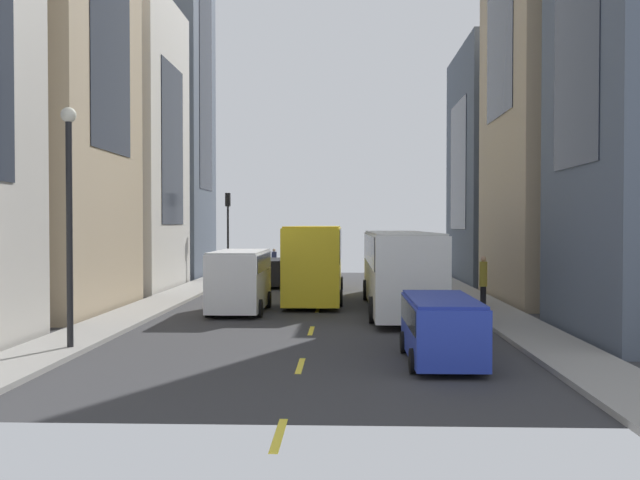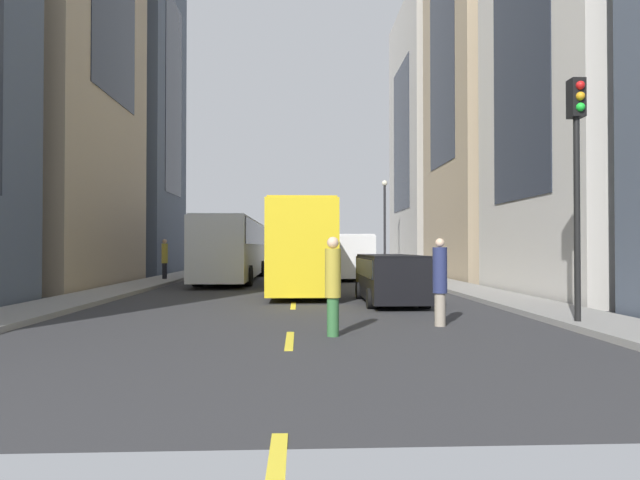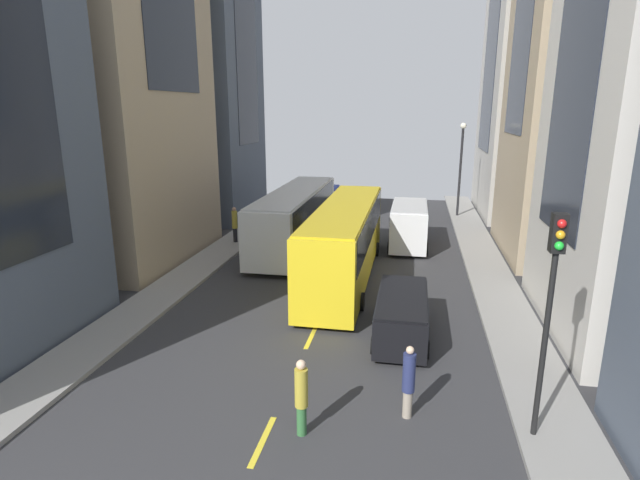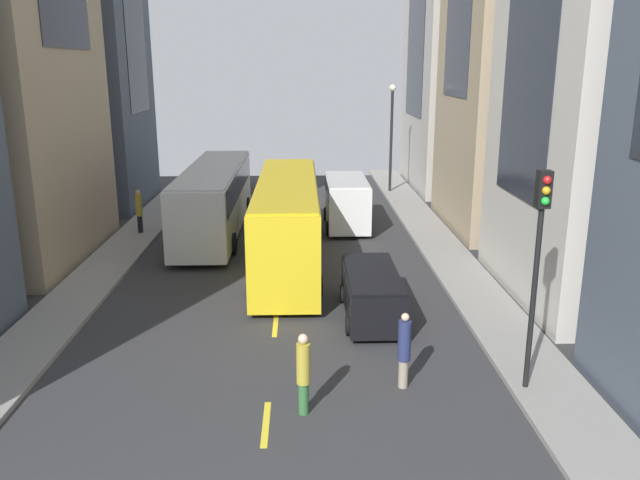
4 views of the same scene
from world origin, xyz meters
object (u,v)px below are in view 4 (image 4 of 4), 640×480
at_px(pedestrian_waiting_curb, 139,210).
at_px(traffic_light_near_corner, 539,240).
at_px(car_black_1, 372,290).
at_px(city_bus_white, 214,194).
at_px(streetcar_yellow, 287,215).
at_px(delivery_van_white, 347,199).
at_px(pedestrian_crossing_near, 404,348).
at_px(pedestrian_crossing_mid, 303,371).
at_px(car_blue_0, 233,175).

relative_size(pedestrian_waiting_curb, traffic_light_near_corner, 0.38).
bearing_deg(car_black_1, city_bus_white, 120.04).
bearing_deg(streetcar_yellow, delivery_van_white, 64.48).
relative_size(city_bus_white, car_black_1, 2.77).
distance_m(streetcar_yellow, pedestrian_waiting_curb, 8.91).
distance_m(car_black_1, pedestrian_crossing_near, 4.86).
height_order(pedestrian_crossing_near, pedestrian_crossing_mid, pedestrian_crossing_mid).
bearing_deg(car_blue_0, pedestrian_crossing_mid, -80.97).
relative_size(car_blue_0, pedestrian_crossing_near, 2.14).
relative_size(car_blue_0, traffic_light_near_corner, 0.79).
relative_size(car_black_1, pedestrian_crossing_mid, 2.22).
bearing_deg(car_black_1, delivery_van_white, 89.89).
xyz_separation_m(car_black_1, pedestrian_crossing_mid, (-2.31, -6.10, 0.17)).
xyz_separation_m(delivery_van_white, pedestrian_waiting_curb, (-10.37, -1.32, -0.20)).
bearing_deg(city_bus_white, car_black_1, -59.96).
height_order(pedestrian_crossing_near, pedestrian_waiting_curb, pedestrian_waiting_curb).
bearing_deg(pedestrian_waiting_curb, traffic_light_near_corner, 92.84).
distance_m(pedestrian_waiting_curb, traffic_light_near_corner, 21.52).
bearing_deg(pedestrian_crossing_mid, car_black_1, 5.10).
height_order(delivery_van_white, traffic_light_near_corner, traffic_light_near_corner).
distance_m(car_black_1, pedestrian_waiting_curb, 15.16).
relative_size(delivery_van_white, pedestrian_crossing_near, 2.51).
relative_size(city_bus_white, pedestrian_waiting_curb, 5.93).
height_order(car_blue_0, pedestrian_crossing_mid, pedestrian_crossing_mid).
bearing_deg(car_black_1, traffic_light_near_corner, -56.55).
height_order(delivery_van_white, pedestrian_crossing_near, delivery_van_white).
bearing_deg(delivery_van_white, traffic_light_near_corner, -79.01).
xyz_separation_m(pedestrian_waiting_curb, pedestrian_crossing_mid, (8.04, -17.17, -0.19)).
relative_size(city_bus_white, pedestrian_crossing_near, 6.17).
relative_size(streetcar_yellow, pedestrian_crossing_near, 6.22).
bearing_deg(pedestrian_crossing_near, pedestrian_crossing_mid, 140.15).
xyz_separation_m(car_black_1, pedestrian_waiting_curb, (-10.35, 11.07, 0.36)).
distance_m(pedestrian_waiting_curb, pedestrian_crossing_mid, 18.96).
bearing_deg(pedestrian_crossing_mid, traffic_light_near_corner, -55.41).
xyz_separation_m(streetcar_yellow, car_blue_0, (-3.99, 16.67, -1.10)).
distance_m(car_blue_0, pedestrian_crossing_mid, 29.35).
height_order(pedestrian_waiting_curb, pedestrian_crossing_mid, pedestrian_waiting_curb).
xyz_separation_m(city_bus_white, pedestrian_crossing_near, (6.98, -16.38, -0.91)).
relative_size(streetcar_yellow, pedestrian_crossing_mid, 6.20).
relative_size(streetcar_yellow, traffic_light_near_corner, 2.29).
height_order(pedestrian_waiting_curb, traffic_light_near_corner, traffic_light_near_corner).
xyz_separation_m(delivery_van_white, traffic_light_near_corner, (3.42, -17.60, 2.57)).
distance_m(car_black_1, pedestrian_crossing_mid, 6.52).
xyz_separation_m(car_blue_0, pedestrian_crossing_near, (7.23, -27.73, 0.08)).
bearing_deg(pedestrian_waiting_curb, pedestrian_crossing_near, 86.39).
bearing_deg(streetcar_yellow, pedestrian_waiting_curb, 146.83).
distance_m(streetcar_yellow, traffic_light_near_corner, 13.23).
bearing_deg(traffic_light_near_corner, pedestrian_waiting_curb, 130.26).
bearing_deg(traffic_light_near_corner, pedestrian_crossing_mid, -171.23).
distance_m(car_blue_0, pedestrian_crossing_near, 28.66).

